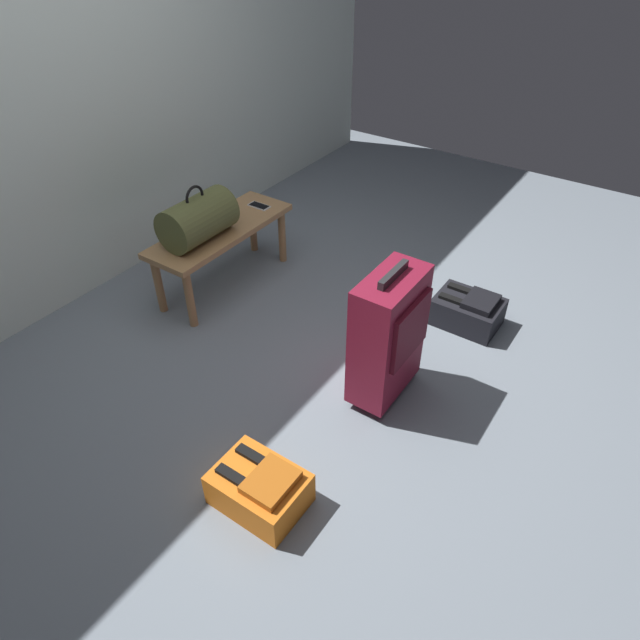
{
  "coord_description": "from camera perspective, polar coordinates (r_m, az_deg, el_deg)",
  "views": [
    {
      "loc": [
        -1.81,
        -1.37,
        2.1
      ],
      "look_at": [
        0.14,
        -0.04,
        0.25
      ],
      "focal_mm": 31.51,
      "sensor_mm": 36.0,
      "label": 1
    }
  ],
  "objects": [
    {
      "name": "ground_plane",
      "position": [
        3.09,
        -1.97,
        -4.7
      ],
      "size": [
        6.6,
        6.6,
        0.0
      ],
      "primitive_type": "plane",
      "color": "slate"
    },
    {
      "name": "back_wall",
      "position": [
        3.54,
        -26.01,
        23.36
      ],
      "size": [
        6.0,
        0.1,
        2.8
      ],
      "primitive_type": "cube",
      "color": "silver",
      "rests_on": "ground"
    },
    {
      "name": "bench",
      "position": [
        3.58,
        -9.97,
        8.34
      ],
      "size": [
        1.0,
        0.36,
        0.42
      ],
      "color": "#A87A4C",
      "rests_on": "ground"
    },
    {
      "name": "duffel_bag_olive",
      "position": [
        3.39,
        -12.29,
        9.99
      ],
      "size": [
        0.44,
        0.26,
        0.34
      ],
      "color": "#51562D",
      "rests_on": "bench"
    },
    {
      "name": "cell_phone",
      "position": [
        3.77,
        -6.2,
        11.45
      ],
      "size": [
        0.07,
        0.14,
        0.01
      ],
      "color": "silver",
      "rests_on": "bench"
    },
    {
      "name": "suitcase_upright_burgundy",
      "position": [
        2.71,
        6.96,
        -1.52
      ],
      "size": [
        0.42,
        0.24,
        0.75
      ],
      "color": "maroon",
      "rests_on": "ground"
    },
    {
      "name": "backpack_orange",
      "position": [
        2.47,
        -6.11,
        -16.62
      ],
      "size": [
        0.28,
        0.38,
        0.21
      ],
      "color": "orange",
      "rests_on": "ground"
    },
    {
      "name": "backpack_dark",
      "position": [
        3.44,
        14.8,
        0.92
      ],
      "size": [
        0.28,
        0.38,
        0.21
      ],
      "color": "black",
      "rests_on": "ground"
    }
  ]
}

